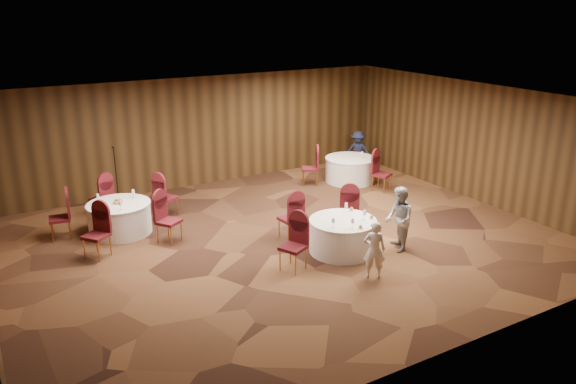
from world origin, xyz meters
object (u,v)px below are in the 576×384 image
mic_stand (118,191)px  woman_a (374,250)px  table_main (342,236)px  table_right (350,169)px  table_left (120,218)px  man_c (358,151)px  woman_b (399,219)px

mic_stand → woman_a: bearing=-62.1°
table_main → woman_a: 1.34m
mic_stand → woman_a: mic_stand is taller
table_right → table_left: bearing=-175.4°
table_main → man_c: bearing=50.2°
table_main → table_left: bearing=138.2°
table_left → woman_a: woman_a is taller
table_right → man_c: size_ratio=1.17×
man_c → table_main: bearing=-78.9°
table_main → table_right: same height
table_left → man_c: 8.12m
table_right → woman_b: 5.07m
woman_b → man_c: woman_b is taller
table_left → mic_stand: bearing=77.0°
woman_a → table_main: bearing=-63.3°
mic_stand → woman_a: size_ratio=1.43×
table_right → woman_b: bearing=-114.2°
woman_a → man_c: size_ratio=0.91×
woman_b → table_left: bearing=-104.6°
mic_stand → man_c: size_ratio=1.31×
table_right → table_main: bearing=-128.0°
table_left → woman_a: size_ratio=1.24×
mic_stand → table_main: bearing=-55.1°
table_right → mic_stand: mic_stand is taller
table_left → man_c: size_ratio=1.13×
table_main → woman_b: (1.12, -0.53, 0.35)m
woman_b → woman_a: bearing=-34.7°
table_main → woman_b: bearing=-25.3°
table_main → table_left: (-3.93, 3.52, 0.00)m
mic_stand → man_c: 7.64m
table_right → woman_a: woman_a is taller
table_main → table_right: size_ratio=0.96×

